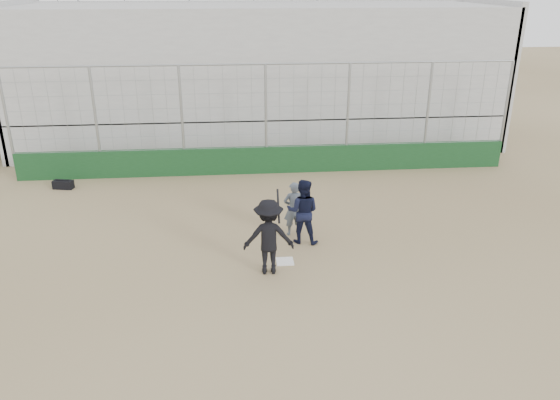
{
  "coord_description": "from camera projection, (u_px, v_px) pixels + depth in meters",
  "views": [
    {
      "loc": [
        -1.25,
        -12.32,
        6.75
      ],
      "look_at": [
        0.0,
        1.4,
        1.15
      ],
      "focal_mm": 35.0,
      "sensor_mm": 36.0,
      "label": 1
    }
  ],
  "objects": [
    {
      "name": "catcher_crouched",
      "position": [
        303.0,
        222.0,
        14.82
      ],
      "size": [
        1.06,
        0.93,
        1.23
      ],
      "color": "black",
      "rests_on": "ground"
    },
    {
      "name": "backstop",
      "position": [
        266.0,
        148.0,
        20.11
      ],
      "size": [
        18.1,
        0.25,
        4.04
      ],
      "color": "#103517",
      "rests_on": "ground"
    },
    {
      "name": "home_plate",
      "position": [
        285.0,
        261.0,
        14.01
      ],
      "size": [
        0.44,
        0.44,
        0.02
      ],
      "primitive_type": "cube",
      "color": "white",
      "rests_on": "ground"
    },
    {
      "name": "equipment_bag",
      "position": [
        63.0,
        185.0,
        18.85
      ],
      "size": [
        0.73,
        0.42,
        0.33
      ],
      "color": "black",
      "rests_on": "ground"
    },
    {
      "name": "bleachers",
      "position": [
        258.0,
        73.0,
        23.94
      ],
      "size": [
        20.25,
        6.7,
        6.98
      ],
      "color": "#9C9C9C",
      "rests_on": "ground"
    },
    {
      "name": "umpire",
      "position": [
        293.0,
        211.0,
        15.26
      ],
      "size": [
        0.63,
        0.46,
        1.42
      ],
      "primitive_type": "imported",
      "rotation": [
        0.0,
        0.0,
        3.29
      ],
      "color": "#464E58",
      "rests_on": "ground"
    },
    {
      "name": "batter_at_plate",
      "position": [
        269.0,
        237.0,
        13.19
      ],
      "size": [
        1.26,
        0.82,
        2.05
      ],
      "color": "black",
      "rests_on": "ground"
    },
    {
      "name": "ground",
      "position": [
        285.0,
        262.0,
        14.02
      ],
      "size": [
        90.0,
        90.0,
        0.0
      ],
      "primitive_type": "plane",
      "color": "brown",
      "rests_on": "ground"
    }
  ]
}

